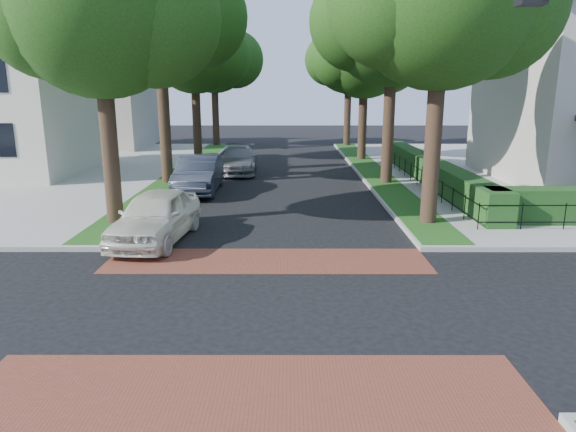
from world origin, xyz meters
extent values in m
plane|color=black|center=(0.00, 0.00, 0.00)|extent=(120.00, 120.00, 0.00)
cube|color=brown|center=(0.00, 3.20, 0.01)|extent=(9.00, 2.20, 0.01)
cube|color=brown|center=(0.00, -3.20, 0.01)|extent=(9.00, 2.20, 0.01)
cube|color=#1D4413|center=(5.40, 19.10, 0.16)|extent=(1.60, 29.80, 0.02)
cube|color=#1D4413|center=(-5.40, 19.10, 0.16)|extent=(1.60, 29.80, 0.02)
cylinder|color=black|center=(5.50, 7.00, 3.83)|extent=(0.56, 0.56, 7.35)
sphere|color=#1B3A0F|center=(7.21, 7.30, 7.31)|extent=(4.65, 4.65, 4.65)
sphere|color=#1B3A0F|center=(3.95, 6.80, 7.41)|extent=(4.34, 4.34, 4.34)
cylinder|color=black|center=(5.50, 15.00, 4.00)|extent=(0.56, 0.56, 7.70)
sphere|color=#1B3A0F|center=(5.50, 15.00, 8.07)|extent=(6.60, 6.60, 6.60)
sphere|color=#1B3A0F|center=(7.31, 15.30, 7.67)|extent=(4.95, 4.95, 4.95)
sphere|color=#1B3A0F|center=(3.85, 14.80, 7.77)|extent=(4.62, 4.62, 4.62)
sphere|color=#1B3A0F|center=(5.60, 16.65, 8.57)|extent=(4.29, 4.29, 4.29)
cylinder|color=black|center=(5.50, 24.00, 3.47)|extent=(0.56, 0.56, 6.65)
sphere|color=#1B3A0F|center=(5.50, 24.00, 6.99)|extent=(5.80, 5.80, 5.80)
sphere|color=#1B3A0F|center=(7.09, 24.30, 6.59)|extent=(4.35, 4.35, 4.35)
sphere|color=#1B3A0F|center=(4.05, 23.80, 6.69)|extent=(4.06, 4.06, 4.06)
sphere|color=#1B3A0F|center=(5.60, 25.45, 7.49)|extent=(3.77, 3.77, 3.77)
cylinder|color=black|center=(5.50, 33.00, 3.65)|extent=(0.56, 0.56, 7.00)
sphere|color=#1B3A0F|center=(5.50, 33.00, 7.35)|extent=(6.00, 6.00, 6.00)
sphere|color=#1B3A0F|center=(7.15, 33.30, 6.95)|extent=(4.50, 4.50, 4.50)
sphere|color=#1B3A0F|center=(4.00, 32.80, 7.05)|extent=(4.20, 4.20, 4.20)
sphere|color=#1B3A0F|center=(5.60, 34.50, 7.85)|extent=(3.90, 3.90, 3.90)
cylinder|color=black|center=(-5.50, 7.00, 3.65)|extent=(0.56, 0.56, 7.00)
sphere|color=#1B3A0F|center=(-5.50, 7.00, 7.35)|extent=(6.00, 6.00, 6.00)
sphere|color=#1B3A0F|center=(-3.85, 7.30, 6.95)|extent=(4.50, 4.50, 4.50)
sphere|color=#1B3A0F|center=(-7.00, 6.80, 7.05)|extent=(4.20, 4.20, 4.20)
cylinder|color=black|center=(-5.50, 15.00, 4.17)|extent=(0.56, 0.56, 8.05)
sphere|color=#1B3A0F|center=(-5.50, 15.00, 8.43)|extent=(6.40, 6.40, 6.40)
sphere|color=#1B3A0F|center=(-3.74, 15.30, 8.03)|extent=(4.80, 4.80, 4.80)
sphere|color=#1B3A0F|center=(-7.10, 14.80, 8.13)|extent=(4.48, 4.48, 4.48)
sphere|color=#1B3A0F|center=(-5.40, 16.60, 8.93)|extent=(4.16, 4.16, 4.16)
cylinder|color=black|center=(-5.50, 24.00, 3.58)|extent=(0.56, 0.56, 6.86)
sphere|color=#1B3A0F|center=(-5.50, 24.00, 7.21)|extent=(5.60, 5.60, 5.60)
sphere|color=#1B3A0F|center=(-3.96, 24.30, 6.81)|extent=(4.20, 4.20, 4.20)
sphere|color=#1B3A0F|center=(-6.90, 23.80, 6.91)|extent=(3.92, 3.92, 3.92)
sphere|color=#1B3A0F|center=(-5.40, 25.40, 7.71)|extent=(3.64, 3.64, 3.64)
cylinder|color=black|center=(-5.50, 33.00, 3.72)|extent=(0.56, 0.56, 7.14)
sphere|color=#1B3A0F|center=(-5.50, 33.00, 7.49)|extent=(6.20, 6.20, 6.20)
sphere|color=#1B3A0F|center=(-3.79, 33.30, 7.09)|extent=(4.65, 4.65, 4.65)
sphere|color=#1B3A0F|center=(-7.05, 32.80, 7.19)|extent=(4.34, 4.34, 4.34)
sphere|color=#1B3A0F|center=(-5.40, 34.55, 7.99)|extent=(4.03, 4.03, 4.03)
cube|color=#153E16|center=(7.70, 15.00, 0.75)|extent=(1.00, 18.00, 1.20)
cube|color=brown|center=(-12.80, 16.40, 8.47)|extent=(0.80, 0.80, 3.64)
cube|color=#B8B1A5|center=(-15.50, 32.00, 3.40)|extent=(9.00, 8.00, 6.50)
cube|color=brown|center=(-12.80, 30.40, 8.47)|extent=(0.80, 0.80, 3.64)
imported|color=silver|center=(-3.60, 5.19, 0.81)|extent=(2.39, 4.91, 1.61)
imported|color=#212631|center=(-3.60, 13.17, 0.85)|extent=(1.90, 5.20, 1.70)
imported|color=slate|center=(-2.32, 18.97, 0.75)|extent=(2.29, 5.25, 1.50)
camera|label=1|loc=(0.59, -10.50, 4.67)|focal=32.00mm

